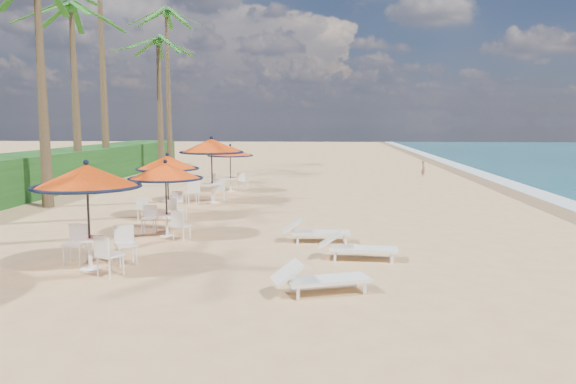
# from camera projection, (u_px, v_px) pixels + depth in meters

# --- Properties ---
(ground) EXTENTS (160.00, 160.00, 0.00)m
(ground) POSITION_uv_depth(u_px,v_px,m) (331.00, 277.00, 11.69)
(ground) COLOR tan
(ground) RESTS_ON ground
(wetsand_band) EXTENTS (1.40, 140.00, 0.02)m
(wetsand_band) POSITION_uv_depth(u_px,v_px,m) (556.00, 209.00, 20.96)
(wetsand_band) COLOR olive
(wetsand_band) RESTS_ON ground
(scrub_hedge) EXTENTS (3.00, 40.00, 1.80)m
(scrub_hedge) POSITION_uv_depth(u_px,v_px,m) (8.00, 178.00, 23.47)
(scrub_hedge) COLOR #194716
(scrub_hedge) RESTS_ON ground
(station_0) EXTENTS (2.32, 2.32, 2.42)m
(station_0) POSITION_uv_depth(u_px,v_px,m) (90.00, 189.00, 12.11)
(station_0) COLOR black
(station_0) RESTS_ON ground
(station_1) EXTENTS (2.09, 2.09, 2.18)m
(station_1) POSITION_uv_depth(u_px,v_px,m) (165.00, 178.00, 15.64)
(station_1) COLOR black
(station_1) RESTS_ON ground
(station_2) EXTENTS (2.11, 2.11, 2.20)m
(station_2) POSITION_uv_depth(u_px,v_px,m) (167.00, 171.00, 18.68)
(station_2) COLOR black
(station_2) RESTS_ON ground
(station_3) EXTENTS (2.56, 2.56, 2.67)m
(station_3) POSITION_uv_depth(u_px,v_px,m) (211.00, 152.00, 22.28)
(station_3) COLOR black
(station_3) RESTS_ON ground
(station_4) EXTENTS (2.12, 2.12, 2.22)m
(station_4) POSITION_uv_depth(u_px,v_px,m) (230.00, 155.00, 25.93)
(station_4) COLOR black
(station_4) RESTS_ON ground
(lounger_near) EXTENTS (1.94, 1.18, 0.67)m
(lounger_near) POSITION_uv_depth(u_px,v_px,m) (318.00, 278.00, 10.51)
(lounger_near) COLOR white
(lounger_near) RESTS_ON ground
(lounger_mid) EXTENTS (1.88, 0.69, 0.66)m
(lounger_mid) POSITION_uv_depth(u_px,v_px,m) (355.00, 247.00, 13.15)
(lounger_mid) COLOR white
(lounger_mid) RESTS_ON ground
(lounger_far) EXTENTS (1.84, 0.67, 0.65)m
(lounger_far) POSITION_uv_depth(u_px,v_px,m) (314.00, 231.00, 15.09)
(lounger_far) COLOR white
(lounger_far) RESTS_ON ground
(palm_4) EXTENTS (5.00, 5.00, 8.84)m
(palm_4) POSITION_uv_depth(u_px,v_px,m) (72.00, 18.00, 26.43)
(palm_4) COLOR brown
(palm_4) RESTS_ON ground
(palm_6) EXTENTS (5.00, 5.00, 8.29)m
(palm_6) POSITION_uv_depth(u_px,v_px,m) (158.00, 50.00, 33.79)
(palm_6) COLOR brown
(palm_6) RESTS_ON ground
(palm_7) EXTENTS (5.00, 5.00, 10.79)m
(palm_7) POSITION_uv_depth(u_px,v_px,m) (167.00, 23.00, 38.12)
(palm_7) COLOR brown
(palm_7) RESTS_ON ground
(person) EXTENTS (0.30, 0.40, 0.98)m
(person) POSITION_uv_depth(u_px,v_px,m) (423.00, 168.00, 33.25)
(person) COLOR brown
(person) RESTS_ON ground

